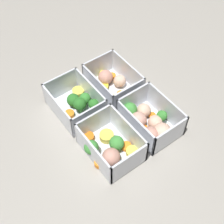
# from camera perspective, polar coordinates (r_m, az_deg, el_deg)

# --- Properties ---
(ground_plane) EXTENTS (4.00, 4.00, 0.00)m
(ground_plane) POSITION_cam_1_polar(r_m,az_deg,el_deg) (0.88, 0.00, -1.10)
(ground_plane) COLOR gray
(container_near_left) EXTENTS (0.16, 0.12, 0.08)m
(container_near_left) POSITION_cam_1_polar(r_m,az_deg,el_deg) (0.87, -6.05, 1.45)
(container_near_left) COLOR silver
(container_near_left) RESTS_ON ground_plane
(container_near_right) EXTENTS (0.16, 0.12, 0.08)m
(container_near_right) POSITION_cam_1_polar(r_m,az_deg,el_deg) (0.79, -0.46, -6.38)
(container_near_right) COLOR silver
(container_near_right) RESTS_ON ground_plane
(container_far_left) EXTENTS (0.16, 0.13, 0.08)m
(container_far_left) POSITION_cam_1_polar(r_m,az_deg,el_deg) (0.93, -0.14, 5.29)
(container_far_left) COLOR silver
(container_far_left) RESTS_ON ground_plane
(container_far_right) EXTENTS (0.15, 0.13, 0.08)m
(container_far_right) POSITION_cam_1_polar(r_m,az_deg,el_deg) (0.84, 6.78, -1.91)
(container_far_right) COLOR silver
(container_far_right) RESTS_ON ground_plane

